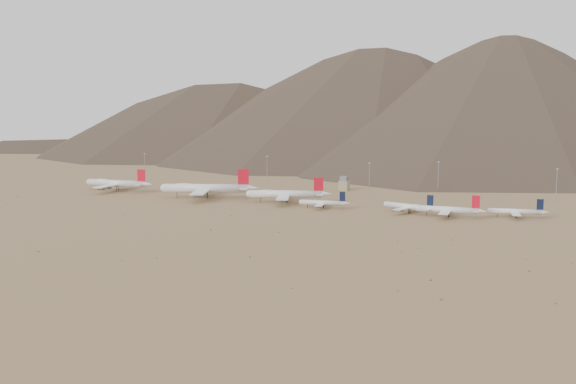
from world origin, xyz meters
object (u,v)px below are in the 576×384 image
at_px(widebody_west, 117,183).
at_px(narrowbody_a, 324,203).
at_px(widebody_east, 286,194).
at_px(narrowbody_b, 410,207).
at_px(control_tower, 344,184).
at_px(widebody_centre, 206,188).

bearing_deg(widebody_west, narrowbody_a, -7.42).
bearing_deg(widebody_west, widebody_east, -3.69).
bearing_deg(narrowbody_b, control_tower, 147.14).
height_order(widebody_east, narrowbody_a, widebody_east).
distance_m(widebody_west, widebody_east, 158.89).
bearing_deg(narrowbody_b, narrowbody_a, -159.28).
xyz_separation_m(narrowbody_b, control_tower, (-80.81, 93.22, 0.77)).
xyz_separation_m(narrowbody_a, narrowbody_b, (61.17, 4.81, 0.52)).
relative_size(widebody_centre, control_tower, 6.21).
bearing_deg(control_tower, widebody_east, -100.57).
height_order(widebody_centre, control_tower, widebody_centre).
bearing_deg(narrowbody_b, widebody_east, -168.25).
height_order(widebody_centre, narrowbody_a, widebody_centre).
bearing_deg(widebody_centre, narrowbody_b, -22.19).
distance_m(widebody_centre, control_tower, 123.19).
height_order(widebody_centre, widebody_east, widebody_centre).
bearing_deg(control_tower, narrowbody_b, -49.08).
bearing_deg(widebody_east, control_tower, 58.21).
bearing_deg(narrowbody_a, control_tower, 90.69).
bearing_deg(narrowbody_b, widebody_centre, -164.56).
xyz_separation_m(widebody_centre, control_tower, (82.99, 91.00, -2.74)).
bearing_deg(widebody_east, widebody_west, 159.27).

